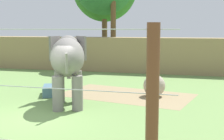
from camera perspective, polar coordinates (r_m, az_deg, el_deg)
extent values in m
plane|color=#6B8E4C|center=(11.37, -14.62, -8.63)|extent=(120.00, 120.00, 0.00)
cube|color=#937F5B|center=(14.91, 2.55, -4.53)|extent=(6.66, 4.55, 0.01)
cube|color=#997F56|center=(23.06, 1.50, 2.88)|extent=(36.00, 1.80, 2.48)
cylinder|color=gray|center=(13.44, -9.54, -3.06)|extent=(0.42, 0.42, 1.35)
cylinder|color=gray|center=(13.42, -6.37, -3.01)|extent=(0.42, 0.42, 1.35)
cylinder|color=gray|center=(12.09, -9.84, -4.25)|extent=(0.42, 0.42, 1.35)
cylinder|color=gray|center=(12.07, -6.32, -4.20)|extent=(0.42, 0.42, 1.35)
ellipsoid|color=gray|center=(12.56, -8.13, 2.35)|extent=(2.19, 2.82, 1.54)
ellipsoid|color=gray|center=(14.10, -8.00, 4.01)|extent=(1.34, 1.28, 1.11)
cube|color=gray|center=(14.03, -10.37, 3.94)|extent=(0.14, 0.87, 1.06)
cube|color=gray|center=(14.01, -5.65, 4.02)|extent=(0.70, 0.66, 1.06)
cylinder|color=gray|center=(14.54, -7.94, 2.55)|extent=(0.46, 0.55, 0.60)
cylinder|color=gray|center=(14.70, -7.90, 0.95)|extent=(0.36, 0.41, 0.56)
cylinder|color=gray|center=(14.83, -7.87, -0.54)|extent=(0.26, 0.26, 0.53)
cylinder|color=gray|center=(11.18, -8.28, 1.22)|extent=(0.20, 0.31, 0.77)
sphere|color=tan|center=(14.63, 7.70, -2.82)|extent=(1.01, 1.01, 1.01)
cylinder|color=brown|center=(6.27, 7.34, -6.37)|extent=(0.26, 0.26, 3.24)
cube|color=slate|center=(15.10, -11.44, -3.68)|extent=(1.03, 1.48, 0.44)
cylinder|color=brown|center=(26.04, 0.23, 7.48)|extent=(0.44, 0.44, 6.18)
cylinder|color=brown|center=(28.72, -1.31, 5.63)|extent=(0.44, 0.44, 4.31)
cylinder|color=brown|center=(27.86, -1.39, 5.92)|extent=(0.44, 0.44, 4.66)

